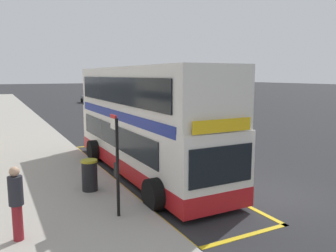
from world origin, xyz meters
TOP-DOWN VIEW (x-y plane):
  - ground_plane at (0.00, 32.00)m, footprint 260.00×260.00m
  - pavement_near at (-7.00, 32.00)m, footprint 6.00×76.00m
  - double_decker_bus at (-2.46, 4.35)m, footprint 3.15×10.77m
  - bus_bay_markings at (-2.50, 4.32)m, footprint 3.01×13.01m
  - bus_stop_sign at (-5.02, 0.38)m, footprint 0.09×0.51m
  - parked_car_grey_kerbside at (5.07, 41.67)m, footprint 2.09×4.20m
  - parked_car_navy_ahead at (4.51, 28.10)m, footprint 2.09×4.20m
  - pedestrian_waiting_near_sign at (-7.63, 0.08)m, footprint 0.34×0.34m
  - litter_bin at (-5.17, 2.80)m, footprint 0.56×0.56m

SIDE VIEW (x-z plane):
  - ground_plane at x=0.00m, z-range 0.00..0.00m
  - bus_bay_markings at x=-2.50m, z-range 0.00..0.01m
  - pavement_near at x=-7.00m, z-range 0.00..0.14m
  - litter_bin at x=-5.17m, z-range 0.14..1.22m
  - parked_car_grey_kerbside at x=5.07m, z-range -0.01..1.61m
  - parked_car_navy_ahead at x=4.51m, z-range -0.01..1.61m
  - pedestrian_waiting_near_sign at x=-7.63m, z-range 0.23..2.05m
  - bus_stop_sign at x=-5.02m, z-range 0.37..3.23m
  - double_decker_bus at x=-2.46m, z-range -0.14..4.26m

